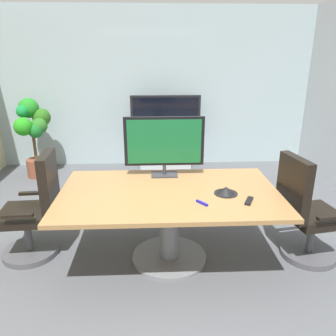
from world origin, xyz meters
TOP-DOWN VIEW (x-y plane):
  - ground_plane at (0.00, 0.00)m, footprint 7.68×7.68m
  - wall_back_glass_partition at (0.00, 3.34)m, footprint 5.64×0.10m
  - conference_table at (0.12, 0.19)m, footprint 2.09×1.24m
  - office_chair_left at (-1.23, 0.33)m, footprint 0.61×0.59m
  - office_chair_right at (1.47, 0.14)m, footprint 0.63×0.61m
  - tv_monitor at (0.09, 0.64)m, footprint 0.84×0.18m
  - wall_display_unit at (0.19, 2.98)m, footprint 1.20×0.36m
  - potted_plant at (-1.99, 2.72)m, footprint 0.50×0.62m
  - conference_phone at (0.65, 0.10)m, footprint 0.22×0.22m
  - remote_control at (0.82, -0.08)m, footprint 0.12×0.17m
  - whiteboard_marker at (0.39, -0.11)m, footprint 0.10×0.12m

SIDE VIEW (x-z plane):
  - ground_plane at x=0.00m, z-range 0.00..0.00m
  - wall_display_unit at x=0.19m, z-range -0.21..1.10m
  - office_chair_left at x=-1.23m, z-range -0.09..1.00m
  - office_chair_right at x=1.47m, z-range -0.09..1.00m
  - conference_table at x=0.12m, z-range 0.20..0.94m
  - remote_control at x=0.82m, z-range 0.74..0.76m
  - whiteboard_marker at x=0.39m, z-range 0.74..0.76m
  - conference_phone at x=0.65m, z-range 0.74..0.81m
  - potted_plant at x=-1.99m, z-range 0.15..1.44m
  - tv_monitor at x=0.09m, z-range 0.78..1.42m
  - wall_back_glass_partition at x=0.00m, z-range 0.00..2.76m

